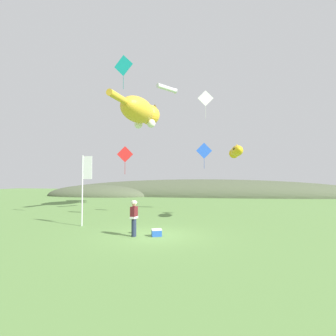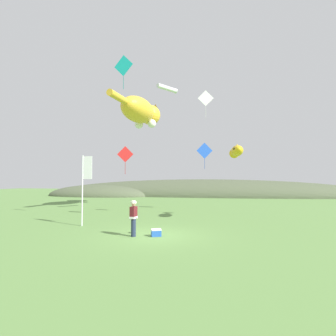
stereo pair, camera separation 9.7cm
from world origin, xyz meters
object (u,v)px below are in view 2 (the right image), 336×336
kite_tube_streamer (167,88)px  festival_attendant (133,217)px  kite_fish_windsock (237,151)px  kite_diamond_teal (123,66)px  picnic_cooler (156,233)px  kite_diamond_red (125,154)px  kite_giant_cat (141,112)px  kite_diamond_blue (205,151)px  kite_diamond_white (206,98)px  kite_spool (134,231)px  festival_banner_pole (85,180)px

kite_tube_streamer → festival_attendant: bearing=-90.1°
kite_fish_windsock → kite_diamond_teal: (-7.52, -1.91, 5.83)m
picnic_cooler → kite_diamond_red: size_ratio=0.27×
picnic_cooler → kite_giant_cat: kite_giant_cat is taller
kite_fish_windsock → kite_diamond_teal: bearing=-165.7°
kite_diamond_blue → kite_diamond_red: size_ratio=1.11×
kite_giant_cat → kite_diamond_blue: kite_giant_cat is taller
kite_diamond_blue → kite_diamond_teal: (-5.01, -7.17, 5.17)m
picnic_cooler → kite_tube_streamer: 12.92m
kite_diamond_teal → kite_diamond_white: bearing=23.8°
kite_diamond_blue → kite_diamond_teal: 10.16m
festival_attendant → kite_fish_windsock: kite_fish_windsock is taller
picnic_cooler → kite_diamond_white: (2.13, 6.20, 8.54)m
kite_diamond_blue → kite_spool: bearing=-106.4°
kite_diamond_blue → kite_diamond_red: kite_diamond_blue is taller
festival_banner_pole → kite_diamond_red: bearing=75.8°
kite_spool → kite_diamond_white: size_ratio=0.12×
kite_diamond_red → kite_tube_streamer: bearing=34.2°
kite_spool → kite_diamond_red: size_ratio=0.12×
festival_attendant → kite_tube_streamer: 12.46m
kite_diamond_teal → kite_diamond_red: kite_diamond_teal is taller
festival_attendant → kite_fish_windsock: bearing=48.4°
kite_diamond_red → kite_spool: bearing=-64.7°
festival_banner_pole → kite_diamond_white: 10.20m
festival_banner_pole → kite_giant_cat: kite_giant_cat is taller
kite_giant_cat → kite_diamond_white: kite_giant_cat is taller
kite_spool → kite_tube_streamer: 12.60m
kite_fish_windsock → kite_spool: bearing=-137.1°
festival_attendant → kite_spool: size_ratio=6.93×
kite_fish_windsock → picnic_cooler: bearing=-126.5°
picnic_cooler → kite_diamond_teal: bearing=130.8°
kite_diamond_blue → kite_diamond_teal: size_ratio=1.00×
kite_tube_streamer → kite_diamond_white: (3.21, -1.75, -1.58)m
kite_spool → kite_fish_windsock: kite_fish_windsock is taller
kite_diamond_blue → kite_diamond_white: 5.82m
kite_diamond_teal → kite_diamond_white: 6.21m
kite_tube_streamer → kite_diamond_blue: bearing=47.2°
kite_diamond_blue → kite_diamond_red: bearing=-138.7°
kite_fish_windsock → kite_diamond_white: size_ratio=1.33×
kite_fish_windsock → kite_tube_streamer: 7.99m
kite_diamond_white → kite_diamond_blue: bearing=94.9°
kite_giant_cat → kite_diamond_teal: (1.37, -8.26, 0.99)m
kite_spool → kite_diamond_teal: (-1.93, 3.29, 10.46)m
kite_diamond_white → festival_banner_pole: bearing=-148.8°
festival_banner_pole → kite_diamond_red: (1.04, 4.11, 1.91)m
kite_spool → kite_giant_cat: size_ratio=0.03×
kite_giant_cat → kite_diamond_blue: 7.70m
picnic_cooler → festival_banner_pole: 5.95m
festival_attendant → kite_diamond_teal: bearing=118.2°
festival_banner_pole → kite_spool: bearing=-20.8°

